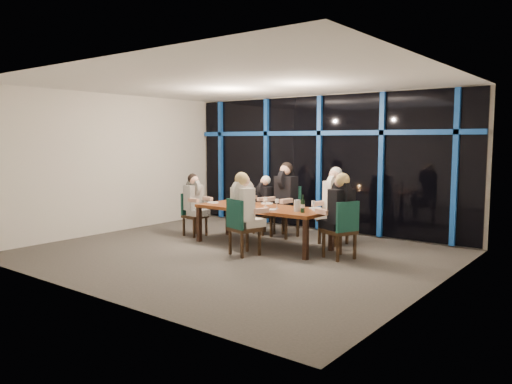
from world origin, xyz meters
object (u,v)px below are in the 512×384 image
(diner_end_left, at_px, (195,195))
(diner_end_right, at_px, (340,203))
(water_pitcher, at_px, (297,206))
(chair_near_mid, at_px, (240,224))
(diner_far_mid, at_px, (285,189))
(diner_far_left, at_px, (264,196))
(chair_end_right, at_px, (343,227))
(chair_end_left, at_px, (192,212))
(chair_far_left, at_px, (267,212))
(diner_far_right, at_px, (334,194))
(dining_table, at_px, (262,210))
(wine_bottle, at_px, (303,206))
(chair_far_mid, at_px, (287,208))
(diner_near_mid, at_px, (244,201))
(chair_far_right, at_px, (336,215))

(diner_end_left, xyz_separation_m, diner_end_right, (3.36, 0.07, 0.09))
(water_pitcher, bearing_deg, diner_end_left, 164.51)
(chair_near_mid, distance_m, diner_far_mid, 1.95)
(diner_far_left, bearing_deg, chair_end_right, -8.63)
(chair_end_left, bearing_deg, chair_far_left, -39.12)
(chair_end_right, relative_size, diner_end_left, 1.14)
(water_pitcher, bearing_deg, diner_far_right, 67.20)
(dining_table, xyz_separation_m, diner_end_left, (-1.72, -0.07, 0.18))
(chair_far_left, bearing_deg, water_pitcher, -22.91)
(dining_table, relative_size, diner_end_left, 2.98)
(chair_end_left, height_order, wine_bottle, wine_bottle)
(dining_table, relative_size, water_pitcher, 12.77)
(water_pitcher, bearing_deg, dining_table, 158.41)
(chair_far_mid, distance_m, chair_end_right, 2.18)
(chair_far_mid, height_order, diner_near_mid, diner_near_mid)
(chair_end_right, relative_size, diner_end_right, 1.03)
(chair_far_mid, distance_m, diner_end_right, 2.13)
(diner_end_left, bearing_deg, chair_end_right, -83.85)
(chair_end_right, distance_m, diner_far_mid, 2.19)
(chair_end_right, distance_m, water_pitcher, 0.93)
(chair_far_left, xyz_separation_m, chair_end_left, (-1.11, -1.13, 0.02))
(chair_far_right, relative_size, diner_end_left, 1.17)
(dining_table, height_order, diner_end_right, diner_end_right)
(diner_far_mid, bearing_deg, chair_far_left, 176.39)
(diner_far_mid, bearing_deg, chair_end_left, -142.84)
(chair_far_right, bearing_deg, chair_near_mid, -105.24)
(chair_far_right, xyz_separation_m, diner_far_right, (-0.01, -0.09, 0.40))
(diner_end_right, bearing_deg, chair_far_mid, -99.45)
(chair_end_left, bearing_deg, chair_near_mid, -106.75)
(chair_far_mid, xyz_separation_m, chair_end_left, (-1.64, -1.15, -0.09))
(diner_far_left, distance_m, wine_bottle, 2.06)
(chair_end_left, bearing_deg, diner_end_left, -90.00)
(chair_end_left, distance_m, chair_near_mid, 2.13)
(chair_near_mid, xyz_separation_m, wine_bottle, (0.82, 0.71, 0.32))
(chair_end_right, distance_m, wine_bottle, 0.79)
(chair_far_mid, relative_size, wine_bottle, 3.36)
(chair_far_right, relative_size, chair_end_left, 1.14)
(diner_end_left, bearing_deg, chair_far_left, -36.92)
(chair_end_right, height_order, diner_far_right, diner_far_right)
(diner_end_right, bearing_deg, dining_table, -68.55)
(chair_end_right, relative_size, diner_far_mid, 0.97)
(chair_far_mid, distance_m, diner_end_left, 1.96)
(diner_end_left, bearing_deg, chair_near_mid, -107.36)
(diner_far_mid, xyz_separation_m, diner_near_mid, (0.37, -1.78, -0.06))
(dining_table, xyz_separation_m, wine_bottle, (1.00, -0.17, 0.19))
(dining_table, relative_size, chair_far_left, 3.04)
(dining_table, height_order, chair_far_left, chair_far_left)
(diner_end_left, bearing_deg, water_pitcher, -85.02)
(dining_table, distance_m, chair_far_mid, 1.09)
(chair_far_mid, xyz_separation_m, wine_bottle, (1.16, -1.24, 0.28))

